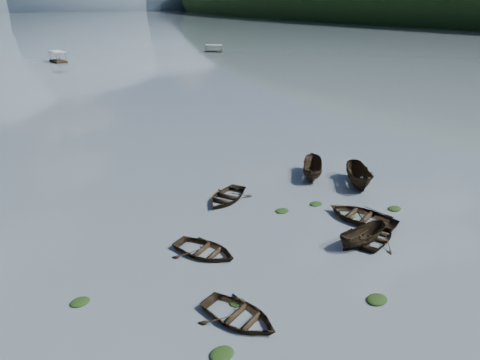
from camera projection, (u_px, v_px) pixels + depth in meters
ground_plane at (349, 281)px, 24.47m from camera, size 2400.00×2400.00×0.00m
haze_mtn_c at (57, 9)px, 799.52m from camera, size 520.00×520.00×260.00m
haze_mtn_d at (148, 8)px, 886.03m from camera, size 520.00×520.00×220.00m
rowboat_0 at (239, 320)px, 21.54m from camera, size 4.45×5.13×0.89m
rowboat_2 at (361, 244)px, 28.22m from camera, size 3.80×1.44×1.47m
rowboat_3 at (361, 220)px, 31.34m from camera, size 5.17×6.04×1.06m
rowboat_4 at (376, 239)px, 28.83m from camera, size 4.99×4.43×0.85m
rowboat_5 at (358, 185)px, 37.26m from camera, size 4.29×5.23×1.93m
rowboat_6 at (205, 254)px, 27.15m from camera, size 4.77×5.27×0.89m
rowboat_7 at (226, 200)px, 34.48m from camera, size 5.62×5.21×0.95m
rowboat_8 at (312, 177)px, 38.99m from camera, size 4.30×4.62×1.77m
weed_clump_0 at (222, 355)px, 19.39m from camera, size 1.16×0.95×0.25m
weed_clump_1 at (237, 303)px, 22.72m from camera, size 0.88×0.70×0.19m
weed_clump_2 at (377, 301)px, 22.91m from camera, size 1.21×0.97×0.26m
weed_clump_3 at (350, 217)px, 31.80m from camera, size 0.87×0.74×0.19m
weed_clump_4 at (395, 209)px, 32.93m from camera, size 1.10×0.88×0.23m
weed_clump_5 at (80, 303)px, 22.75m from camera, size 1.04×0.84×0.22m
weed_clump_6 at (282, 211)px, 32.60m from camera, size 1.06×0.88×0.22m
weed_clump_7 at (316, 204)px, 33.71m from camera, size 1.04×0.83×0.23m
pontoon_centre at (59, 62)px, 111.67m from camera, size 3.52×7.09×2.62m
pontoon_right at (214, 52)px, 133.15m from camera, size 5.55×5.19×2.06m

